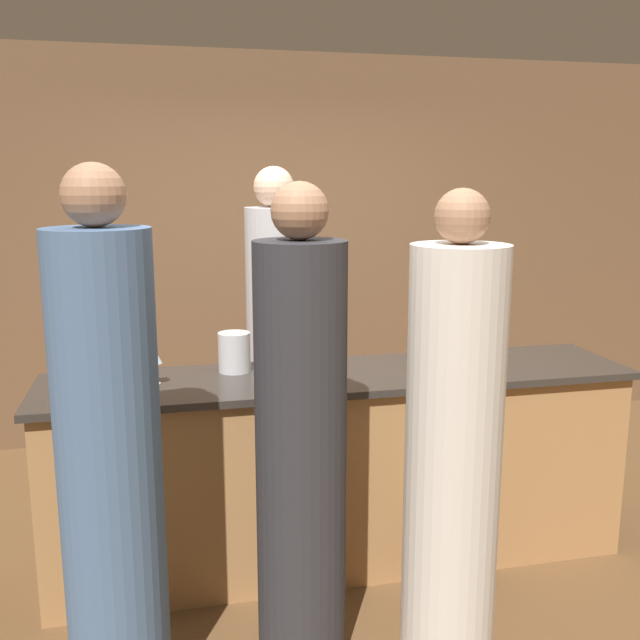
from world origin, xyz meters
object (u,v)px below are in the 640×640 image
object	(u,v)px
guest_0	(110,465)
guest_2	(453,451)
ice_bucket	(234,352)
bartender	(276,352)
wine_bottle_0	(283,368)
guest_1	(301,449)

from	to	relation	value
guest_0	guest_2	world-z (taller)	guest_0
guest_0	ice_bucket	world-z (taller)	guest_0
ice_bucket	bartender	bearing A→B (deg)	61.08
wine_bottle_0	guest_2	bearing A→B (deg)	-46.06
wine_bottle_0	ice_bucket	size ratio (longest dim) A/B	1.42
guest_0	wine_bottle_0	xyz separation A→B (m)	(0.72, 0.54, 0.17)
wine_bottle_0	ice_bucket	world-z (taller)	wine_bottle_0
guest_0	guest_1	bearing A→B (deg)	5.45
bartender	ice_bucket	xyz separation A→B (m)	(-0.29, -0.53, 0.14)
bartender	guest_0	world-z (taller)	bartender
guest_0	guest_2	size ratio (longest dim) A/B	1.05
guest_2	ice_bucket	bearing A→B (deg)	127.57
bartender	guest_2	world-z (taller)	bartender
wine_bottle_0	ice_bucket	xyz separation A→B (m)	(-0.18, 0.38, -0.01)
ice_bucket	guest_1	bearing A→B (deg)	-79.31
guest_2	ice_bucket	distance (m)	1.24
guest_2	ice_bucket	xyz separation A→B (m)	(-0.74, 0.97, 0.21)
guest_1	wine_bottle_0	xyz separation A→B (m)	(0.02, 0.48, 0.20)
guest_2	wine_bottle_0	bearing A→B (deg)	133.94
guest_1	wine_bottle_0	size ratio (longest dim) A/B	6.91
guest_0	guest_2	xyz separation A→B (m)	(1.29, -0.04, -0.05)
guest_1	guest_2	xyz separation A→B (m)	(0.58, -0.11, -0.02)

